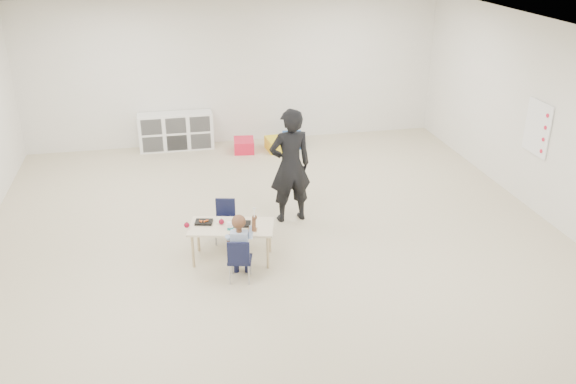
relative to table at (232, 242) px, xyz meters
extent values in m
plane|color=#BDB292|center=(0.67, 0.13, -0.25)|extent=(9.00, 9.00, 0.00)
plane|color=white|center=(0.67, 0.13, 2.55)|extent=(9.00, 9.00, 0.00)
cube|color=white|center=(0.67, 4.63, 1.15)|extent=(8.00, 0.02, 2.80)
cube|color=white|center=(4.67, 0.13, 1.15)|extent=(0.02, 9.00, 2.80)
cube|color=#F7E4C5|center=(0.00, 0.00, 0.22)|extent=(1.16, 0.76, 0.03)
cube|color=black|center=(0.14, 0.00, 0.25)|extent=(0.25, 0.21, 0.03)
cube|color=black|center=(-0.34, 0.15, 0.25)|extent=(0.25, 0.21, 0.03)
cube|color=white|center=(-0.02, -0.10, 0.29)|extent=(0.08, 0.08, 0.10)
ellipsoid|color=tan|center=(0.25, -0.17, 0.27)|extent=(0.09, 0.09, 0.07)
sphere|color=maroon|center=(-0.12, 0.07, 0.28)|extent=(0.07, 0.07, 0.07)
sphere|color=maroon|center=(-0.56, 0.06, 0.28)|extent=(0.07, 0.07, 0.07)
cube|color=white|center=(-0.53, 4.41, 0.10)|extent=(1.40, 0.40, 0.70)
cube|color=white|center=(4.65, 0.73, 1.00)|extent=(0.02, 0.60, 0.80)
imported|color=black|center=(0.98, 0.99, 0.60)|extent=(0.66, 0.47, 1.69)
cube|color=red|center=(0.71, 3.99, -0.13)|extent=(0.43, 0.52, 0.23)
cube|color=gold|center=(1.34, 3.91, -0.13)|extent=(0.42, 0.52, 0.24)
cube|color=#164FA9|center=(1.69, 4.11, -0.13)|extent=(0.42, 0.51, 0.23)
camera|label=1|loc=(-0.70, -6.90, 3.81)|focal=38.00mm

